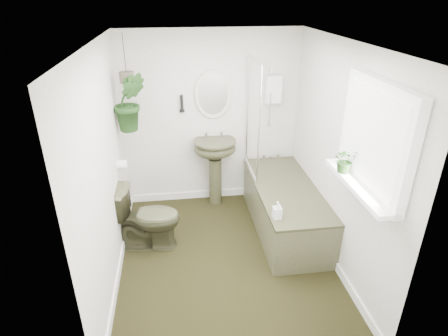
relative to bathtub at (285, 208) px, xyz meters
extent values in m
cube|color=black|center=(-0.80, -0.50, -0.30)|extent=(2.30, 2.80, 0.02)
cube|color=white|center=(-0.80, -0.50, 2.02)|extent=(2.30, 2.80, 0.02)
cube|color=silver|center=(-0.80, 0.91, 0.86)|extent=(2.30, 0.02, 2.30)
cube|color=silver|center=(-0.80, -1.91, 0.86)|extent=(2.30, 0.02, 2.30)
cube|color=silver|center=(-1.96, -0.50, 0.86)|extent=(0.02, 2.80, 2.30)
cube|color=silver|center=(0.36, -0.50, 0.86)|extent=(0.02, 2.80, 2.30)
cube|color=white|center=(-0.80, -0.50, -0.24)|extent=(2.30, 2.80, 0.10)
cube|color=white|center=(0.00, 0.84, 1.26)|extent=(0.20, 0.10, 0.35)
ellipsoid|color=beige|center=(-0.77, 0.87, 1.21)|extent=(0.46, 0.03, 0.62)
cylinder|color=black|center=(-1.17, 0.86, 1.11)|extent=(0.04, 0.04, 0.22)
cylinder|color=white|center=(-1.90, 0.20, 0.61)|extent=(0.11, 0.11, 0.11)
cube|color=white|center=(0.29, -1.20, 1.36)|extent=(0.08, 1.00, 0.90)
cube|color=white|center=(0.22, -1.20, 0.94)|extent=(0.18, 1.00, 0.04)
cube|color=white|center=(0.24, -1.20, 1.36)|extent=(0.01, 0.86, 0.76)
imported|color=#393A25|center=(-1.65, -0.13, 0.09)|extent=(0.80, 0.53, 0.76)
imported|color=black|center=(0.18, -0.98, 1.07)|extent=(0.24, 0.22, 0.22)
imported|color=black|center=(-1.77, 0.48, 1.26)|extent=(0.41, 0.35, 0.68)
imported|color=black|center=(-0.29, -0.64, 0.39)|extent=(0.09, 0.09, 0.19)
cylinder|color=#504639|center=(-1.77, 0.48, 1.54)|extent=(0.16, 0.16, 0.12)
camera|label=1|loc=(-1.26, -3.77, 2.43)|focal=30.00mm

